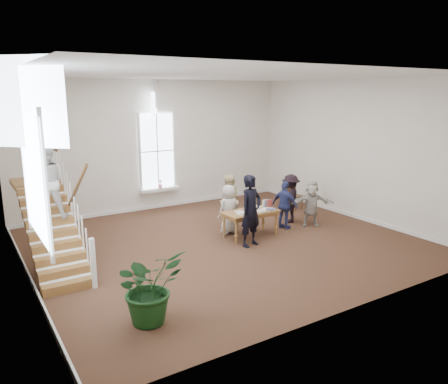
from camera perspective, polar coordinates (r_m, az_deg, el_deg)
ground at (r=12.16m, az=0.06°, el=-6.62°), size 10.00×10.00×0.00m
room_shell at (r=15.79m, az=-8.43°, el=-0.66°), size 10.49×10.00×10.00m
staircase at (r=10.89m, az=-21.94°, el=-1.03°), size 1.10×4.10×2.92m
library_table at (r=12.52m, az=3.60°, el=-2.85°), size 1.62×0.84×0.82m
police_officer at (r=11.68m, az=3.55°, el=-2.47°), size 0.80×0.62×1.95m
elderly_woman at (r=12.80m, az=0.65°, el=-2.24°), size 0.74×0.51×1.44m
person_yellow at (r=13.34m, az=0.57°, el=-1.19°), size 0.98×0.89×1.64m
woman_cluster_a at (r=13.30m, az=7.95°, el=-1.73°), size 0.61×0.93×1.47m
woman_cluster_b at (r=14.00m, az=8.67°, el=-0.84°), size 1.13×1.10×1.55m
woman_cluster_c at (r=13.75m, az=11.37°, el=-1.48°), size 1.37×0.98×1.42m
floor_plant at (r=8.08m, az=-9.75°, el=-12.08°), size 1.41×1.28×1.36m
side_chair at (r=15.66m, az=9.06°, el=-0.11°), size 0.51×0.51×1.04m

